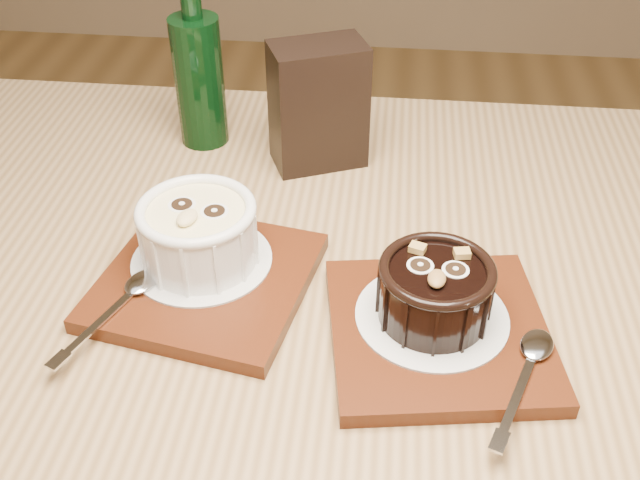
# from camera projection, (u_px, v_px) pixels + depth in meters

# --- Properties ---
(table) EXTENTS (1.20, 0.80, 0.75)m
(table) POSITION_uv_depth(u_px,v_px,m) (303.00, 368.00, 0.73)
(table) COLOR brown
(table) RESTS_ON ground
(tray_left) EXTENTS (0.21, 0.21, 0.01)m
(tray_left) POSITION_uv_depth(u_px,v_px,m) (206.00, 281.00, 0.68)
(tray_left) COLOR #4E200D
(tray_left) RESTS_ON table
(doily_left) EXTENTS (0.13, 0.13, 0.00)m
(doily_left) POSITION_uv_depth(u_px,v_px,m) (202.00, 260.00, 0.69)
(doily_left) COLOR silver
(doily_left) RESTS_ON tray_left
(ramekin_white) EXTENTS (0.11, 0.11, 0.06)m
(ramekin_white) POSITION_uv_depth(u_px,v_px,m) (198.00, 231.00, 0.67)
(ramekin_white) COLOR white
(ramekin_white) RESTS_ON doily_left
(spoon_left) EXTENTS (0.07, 0.13, 0.01)m
(spoon_left) POSITION_uv_depth(u_px,v_px,m) (116.00, 306.00, 0.64)
(spoon_left) COLOR silver
(spoon_left) RESTS_ON tray_left
(tray_right) EXTENTS (0.21, 0.21, 0.01)m
(tray_right) POSITION_uv_depth(u_px,v_px,m) (439.00, 332.00, 0.63)
(tray_right) COLOR #4E200D
(tray_right) RESTS_ON table
(doily_right) EXTENTS (0.13, 0.13, 0.00)m
(doily_right) POSITION_uv_depth(u_px,v_px,m) (432.00, 316.00, 0.63)
(doily_right) COLOR silver
(doily_right) RESTS_ON tray_right
(ramekin_dark) EXTENTS (0.10, 0.10, 0.06)m
(ramekin_dark) POSITION_uv_depth(u_px,v_px,m) (435.00, 289.00, 0.61)
(ramekin_dark) COLOR black
(ramekin_dark) RESTS_ON doily_right
(spoon_right) EXTENTS (0.07, 0.13, 0.01)m
(spoon_right) POSITION_uv_depth(u_px,v_px,m) (526.00, 374.00, 0.58)
(spoon_right) COLOR silver
(spoon_right) RESTS_ON tray_right
(condiment_stand) EXTENTS (0.12, 0.09, 0.14)m
(condiment_stand) POSITION_uv_depth(u_px,v_px,m) (318.00, 106.00, 0.82)
(condiment_stand) COLOR black
(condiment_stand) RESTS_ON table
(green_bottle) EXTENTS (0.06, 0.06, 0.21)m
(green_bottle) POSITION_uv_depth(u_px,v_px,m) (199.00, 76.00, 0.85)
(green_bottle) COLOR black
(green_bottle) RESTS_ON table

